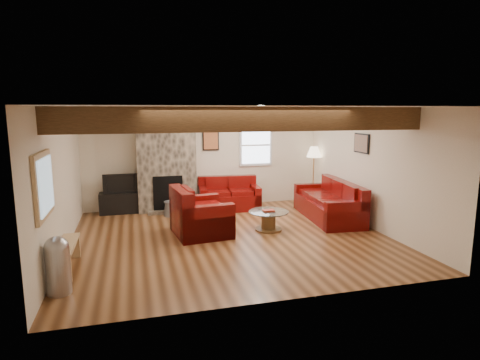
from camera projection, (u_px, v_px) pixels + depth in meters
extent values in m
plane|color=#532E16|center=(231.00, 237.00, 7.83)|extent=(8.00, 8.00, 0.00)
plane|color=white|center=(230.00, 107.00, 7.40)|extent=(8.00, 8.00, 0.00)
plane|color=beige|center=(205.00, 158.00, 10.23)|extent=(8.00, 0.00, 8.00)
plane|color=beige|center=(283.00, 207.00, 5.00)|extent=(8.00, 0.00, 8.00)
plane|color=beige|center=(60.00, 181.00, 6.85)|extent=(0.00, 7.50, 7.50)
plane|color=beige|center=(369.00, 168.00, 8.39)|extent=(0.00, 7.50, 7.50)
cube|color=#31200E|center=(249.00, 119.00, 6.25)|extent=(6.00, 0.36, 0.38)
cube|color=#342E28|center=(166.00, 160.00, 9.74)|extent=(1.40, 0.50, 2.50)
cube|color=black|center=(168.00, 194.00, 9.64)|extent=(0.70, 0.06, 0.90)
cube|color=#342E28|center=(169.00, 211.00, 9.66)|extent=(1.00, 0.25, 0.08)
cylinder|color=#4A3117|center=(268.00, 229.00, 8.29)|extent=(0.55, 0.55, 0.04)
cylinder|color=#4A3117|center=(268.00, 222.00, 8.26)|extent=(0.29, 0.29, 0.37)
cylinder|color=silver|center=(269.00, 212.00, 8.23)|extent=(0.82, 0.82, 0.02)
cube|color=maroon|center=(269.00, 211.00, 8.22)|extent=(0.23, 0.16, 0.03)
cube|color=black|center=(121.00, 203.00, 9.66)|extent=(1.01, 0.40, 0.50)
imported|color=black|center=(120.00, 183.00, 9.57)|extent=(0.80, 0.10, 0.46)
cylinder|color=tan|center=(312.00, 203.00, 10.69)|extent=(0.27, 0.27, 0.03)
cylinder|color=tan|center=(313.00, 178.00, 10.58)|extent=(0.03, 0.03, 1.36)
cone|color=#FCE5BF|center=(314.00, 152.00, 10.46)|extent=(0.39, 0.39, 0.27)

